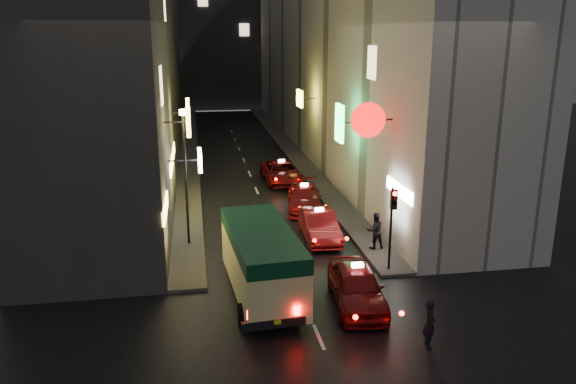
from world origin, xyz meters
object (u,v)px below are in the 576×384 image
lamp_post (185,168)px  minibus (262,255)px  taxi_near (357,283)px  pedestrian_crossing (430,320)px  traffic_light (393,211)px

lamp_post → minibus: bearing=-64.8°
taxi_near → lamp_post: size_ratio=0.91×
pedestrian_crossing → traffic_light: 5.92m
traffic_light → lamp_post: size_ratio=0.56×
taxi_near → minibus: bearing=159.4°
minibus → traffic_light: traffic_light is taller
pedestrian_crossing → lamp_post: size_ratio=0.29×
minibus → lamp_post: 6.72m
minibus → lamp_post: (-2.73, 5.79, 2.03)m
pedestrian_crossing → traffic_light: size_ratio=0.52×
pedestrian_crossing → traffic_light: (0.70, 5.60, 1.78)m
taxi_near → traffic_light: traffic_light is taller
taxi_near → pedestrian_crossing: bearing=-64.7°
minibus → pedestrian_crossing: minibus is taller
pedestrian_crossing → lamp_post: 12.91m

